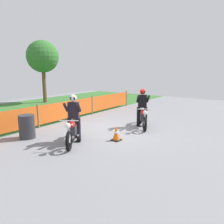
{
  "coord_description": "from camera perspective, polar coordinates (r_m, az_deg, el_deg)",
  "views": [
    {
      "loc": [
        -7.52,
        -5.25,
        2.57
      ],
      "look_at": [
        -0.7,
        -0.32,
        0.9
      ],
      "focal_mm": 35.37,
      "sensor_mm": 36.0,
      "label": 1
    }
  ],
  "objects": [
    {
      "name": "traffic_cone",
      "position": [
        8.0,
        1.11,
        -5.56
      ],
      "size": [
        0.32,
        0.32,
        0.53
      ],
      "color": "black",
      "rests_on": "ground"
    },
    {
      "name": "motorcycle_lead",
      "position": [
        9.79,
        7.92,
        -1.35
      ],
      "size": [
        1.67,
        1.25,
        0.94
      ],
      "rotation": [
        0.0,
        0.0,
        -2.52
      ],
      "color": "black",
      "rests_on": "ground"
    },
    {
      "name": "rider_lead",
      "position": [
        9.89,
        7.83,
        1.51
      ],
      "size": [
        0.73,
        0.72,
        1.69
      ],
      "rotation": [
        0.0,
        0.0,
        -2.52
      ],
      "color": "black",
      "rests_on": "ground"
    },
    {
      "name": "tree_near_left",
      "position": [
        17.5,
        -17.5,
        13.42
      ],
      "size": [
        2.34,
        2.34,
        4.6
      ],
      "color": "brown",
      "rests_on": "ground"
    },
    {
      "name": "rider_trailing",
      "position": [
        7.83,
        -9.87,
        -0.86
      ],
      "size": [
        0.79,
        0.72,
        1.69
      ],
      "rotation": [
        0.0,
        0.0,
        -2.53
      ],
      "color": "black",
      "rests_on": "ground"
    },
    {
      "name": "barrier_fence",
      "position": [
        11.24,
        -11.14,
        0.63
      ],
      "size": [
        10.88,
        0.08,
        1.05
      ],
      "color": "olive",
      "rests_on": "ground"
    },
    {
      "name": "ground",
      "position": [
        9.52,
        0.91,
        -4.48
      ],
      "size": [
        24.0,
        24.0,
        0.02
      ],
      "primitive_type": "cube",
      "color": "gray"
    },
    {
      "name": "motorcycle_trailing",
      "position": [
        7.74,
        -10.04,
        -4.69
      ],
      "size": [
        1.74,
        1.26,
        0.97
      ],
      "rotation": [
        0.0,
        0.0,
        -2.53
      ],
      "color": "black",
      "rests_on": "ground"
    },
    {
      "name": "spare_drum",
      "position": [
        8.81,
        -21.14,
        -3.54
      ],
      "size": [
        0.58,
        0.58,
        0.88
      ],
      "primitive_type": "cylinder",
      "color": "#2D2D33",
      "rests_on": "ground"
    },
    {
      "name": "grass_verge",
      "position": [
        14.44,
        -21.84,
        0.19
      ],
      "size": [
        24.0,
        7.89,
        0.01
      ],
      "primitive_type": "cube",
      "color": "#386B2D",
      "rests_on": "ground"
    }
  ]
}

